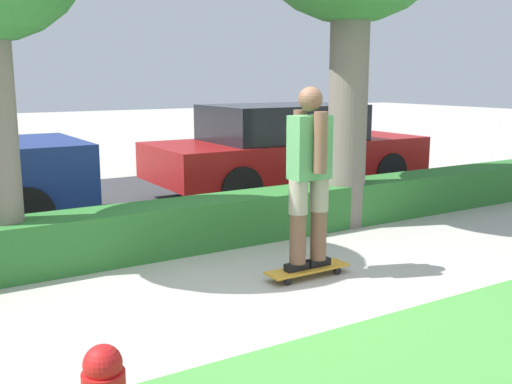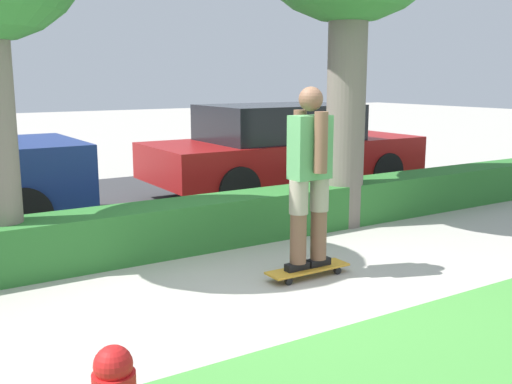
{
  "view_description": "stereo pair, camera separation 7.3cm",
  "coord_description": "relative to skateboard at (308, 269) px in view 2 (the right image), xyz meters",
  "views": [
    {
      "loc": [
        -2.86,
        -4.33,
        1.9
      ],
      "look_at": [
        0.19,
        0.6,
        0.78
      ],
      "focal_mm": 42.0,
      "sensor_mm": 36.0,
      "label": 1
    },
    {
      "loc": [
        -2.92,
        -4.29,
        1.9
      ],
      "look_at": [
        0.19,
        0.6,
        0.78
      ],
      "focal_mm": 42.0,
      "sensor_mm": 36.0,
      "label": 2
    }
  ],
  "objects": [
    {
      "name": "parked_car_middle",
      "position": [
        2.26,
        3.63,
        0.7
      ],
      "size": [
        4.64,
        1.89,
        1.46
      ],
      "rotation": [
        0.0,
        0.0,
        -0.01
      ],
      "color": "maroon",
      "rests_on": "ground_plane"
    },
    {
      "name": "hedge_row",
      "position": [
        -0.47,
        1.49,
        0.2
      ],
      "size": [
        13.07,
        0.6,
        0.54
      ],
      "color": "#2D702D",
      "rests_on": "ground_plane"
    },
    {
      "name": "skater_person",
      "position": [
        0.0,
        0.0,
        0.94
      ],
      "size": [
        0.5,
        0.44,
        1.73
      ],
      "color": "black",
      "rests_on": "skateboard"
    },
    {
      "name": "street_asphalt",
      "position": [
        -0.47,
        4.09,
        -0.07
      ],
      "size": [
        13.07,
        5.0,
        0.01
      ],
      "color": "#38383A",
      "rests_on": "ground_plane"
    },
    {
      "name": "ground_plane",
      "position": [
        -0.47,
        -0.11,
        -0.07
      ],
      "size": [
        60.0,
        60.0,
        0.0
      ],
      "primitive_type": "plane",
      "color": "#ADA89E"
    },
    {
      "name": "skateboard",
      "position": [
        0.0,
        0.0,
        0.0
      ],
      "size": [
        0.86,
        0.24,
        0.09
      ],
      "color": "gold",
      "rests_on": "ground_plane"
    }
  ]
}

